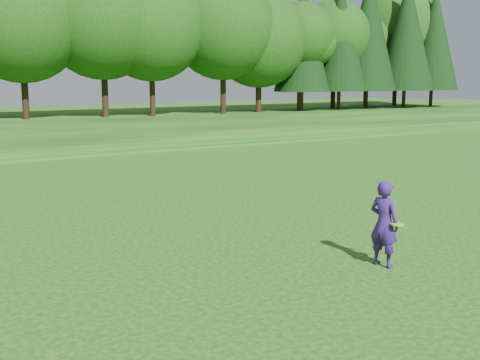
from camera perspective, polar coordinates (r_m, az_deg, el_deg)
ground at (r=11.43m, az=0.52°, el=-9.99°), size 140.00×140.00×0.00m
walking_path at (r=29.90m, az=-20.36°, el=1.84°), size 130.00×1.60×0.04m
woman at (r=12.67m, az=13.51°, el=-4.04°), size 0.55×0.79×1.79m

